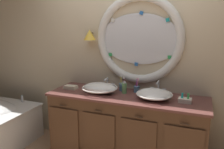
{
  "coord_description": "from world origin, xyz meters",
  "views": [
    {
      "loc": [
        0.93,
        -2.45,
        1.8
      ],
      "look_at": [
        -0.12,
        0.25,
        1.13
      ],
      "focal_mm": 37.31,
      "sensor_mm": 36.0,
      "label": 1
    }
  ],
  "objects_px": {
    "sink_basin_left": "(100,88)",
    "toothbrush_holder_right": "(137,88)",
    "toiletry_basket": "(185,100)",
    "toothbrush_holder_left": "(122,87)",
    "sink_basin_right": "(154,94)",
    "folded_hand_towel": "(71,87)",
    "soap_dispenser": "(124,88)"
  },
  "relations": [
    {
      "from": "sink_basin_left",
      "to": "toothbrush_holder_right",
      "type": "xyz_separation_m",
      "value": [
        0.45,
        0.19,
        -0.01
      ]
    },
    {
      "from": "toiletry_basket",
      "to": "toothbrush_holder_right",
      "type": "bearing_deg",
      "value": 164.2
    },
    {
      "from": "toothbrush_holder_right",
      "to": "toothbrush_holder_left",
      "type": "bearing_deg",
      "value": 179.35
    },
    {
      "from": "sink_basin_right",
      "to": "toothbrush_holder_left",
      "type": "height_order",
      "value": "toothbrush_holder_left"
    },
    {
      "from": "toothbrush_holder_left",
      "to": "toothbrush_holder_right",
      "type": "height_order",
      "value": "toothbrush_holder_right"
    },
    {
      "from": "sink_basin_left",
      "to": "toothbrush_holder_left",
      "type": "xyz_separation_m",
      "value": [
        0.25,
        0.19,
        -0.01
      ]
    },
    {
      "from": "folded_hand_towel",
      "to": "toiletry_basket",
      "type": "height_order",
      "value": "toiletry_basket"
    },
    {
      "from": "sink_basin_left",
      "to": "folded_hand_towel",
      "type": "distance_m",
      "value": 0.45
    },
    {
      "from": "soap_dispenser",
      "to": "toiletry_basket",
      "type": "xyz_separation_m",
      "value": [
        0.76,
        -0.08,
        -0.04
      ]
    },
    {
      "from": "sink_basin_left",
      "to": "toothbrush_holder_right",
      "type": "height_order",
      "value": "toothbrush_holder_right"
    },
    {
      "from": "toothbrush_holder_left",
      "to": "toiletry_basket",
      "type": "relative_size",
      "value": 1.47
    },
    {
      "from": "sink_basin_right",
      "to": "toothbrush_holder_right",
      "type": "xyz_separation_m",
      "value": [
        -0.27,
        0.19,
        -0.01
      ]
    },
    {
      "from": "sink_basin_left",
      "to": "toothbrush_holder_left",
      "type": "height_order",
      "value": "toothbrush_holder_left"
    },
    {
      "from": "toothbrush_holder_left",
      "to": "folded_hand_towel",
      "type": "relative_size",
      "value": 1.14
    },
    {
      "from": "sink_basin_right",
      "to": "toothbrush_holder_left",
      "type": "relative_size",
      "value": 2.04
    },
    {
      "from": "sink_basin_right",
      "to": "soap_dispenser",
      "type": "height_order",
      "value": "soap_dispenser"
    },
    {
      "from": "sink_basin_left",
      "to": "soap_dispenser",
      "type": "relative_size",
      "value": 2.84
    },
    {
      "from": "sink_basin_right",
      "to": "soap_dispenser",
      "type": "xyz_separation_m",
      "value": [
        -0.41,
        0.09,
        0.01
      ]
    },
    {
      "from": "toiletry_basket",
      "to": "soap_dispenser",
      "type": "bearing_deg",
      "value": 174.19
    },
    {
      "from": "sink_basin_left",
      "to": "toothbrush_holder_left",
      "type": "distance_m",
      "value": 0.31
    },
    {
      "from": "sink_basin_left",
      "to": "sink_basin_right",
      "type": "distance_m",
      "value": 0.72
    },
    {
      "from": "toothbrush_holder_left",
      "to": "toothbrush_holder_right",
      "type": "bearing_deg",
      "value": -0.65
    },
    {
      "from": "toothbrush_holder_left",
      "to": "soap_dispenser",
      "type": "relative_size",
      "value": 1.3
    },
    {
      "from": "toothbrush_holder_right",
      "to": "soap_dispenser",
      "type": "height_order",
      "value": "toothbrush_holder_right"
    },
    {
      "from": "sink_basin_left",
      "to": "soap_dispenser",
      "type": "distance_m",
      "value": 0.32
    },
    {
      "from": "sink_basin_right",
      "to": "toothbrush_holder_right",
      "type": "height_order",
      "value": "toothbrush_holder_right"
    },
    {
      "from": "toothbrush_holder_right",
      "to": "folded_hand_towel",
      "type": "height_order",
      "value": "toothbrush_holder_right"
    },
    {
      "from": "sink_basin_right",
      "to": "folded_hand_towel",
      "type": "relative_size",
      "value": 2.32
    },
    {
      "from": "sink_basin_left",
      "to": "toothbrush_holder_right",
      "type": "bearing_deg",
      "value": 22.86
    },
    {
      "from": "sink_basin_right",
      "to": "toiletry_basket",
      "type": "height_order",
      "value": "sink_basin_right"
    },
    {
      "from": "toiletry_basket",
      "to": "toothbrush_holder_left",
      "type": "bearing_deg",
      "value": 167.73
    },
    {
      "from": "sink_basin_right",
      "to": "toothbrush_holder_right",
      "type": "relative_size",
      "value": 2.01
    }
  ]
}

